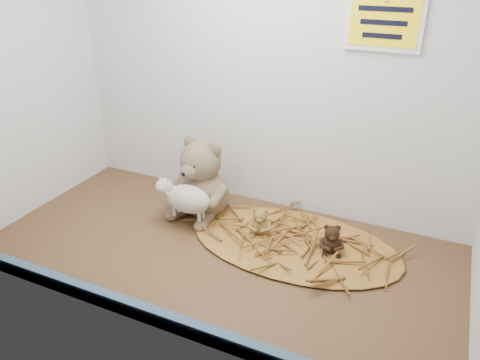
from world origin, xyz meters
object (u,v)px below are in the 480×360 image
at_px(mini_teddy_tan, 260,220).
at_px(mini_teddy_brown, 332,238).
at_px(main_teddy, 202,177).
at_px(toy_lamb, 188,199).

xyz_separation_m(mini_teddy_tan, mini_teddy_brown, (0.20, -0.00, 0.00)).
distance_m(main_teddy, mini_teddy_tan, 0.22).
height_order(mini_teddy_tan, mini_teddy_brown, mini_teddy_brown).
height_order(toy_lamb, mini_teddy_brown, toy_lamb).
bearing_deg(main_teddy, mini_teddy_brown, 2.64).
height_order(main_teddy, mini_teddy_tan, main_teddy).
bearing_deg(toy_lamb, main_teddy, 90.00).
distance_m(mini_teddy_tan, mini_teddy_brown, 0.20).
distance_m(main_teddy, mini_teddy_brown, 0.40).
relative_size(main_teddy, mini_teddy_tan, 3.10).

